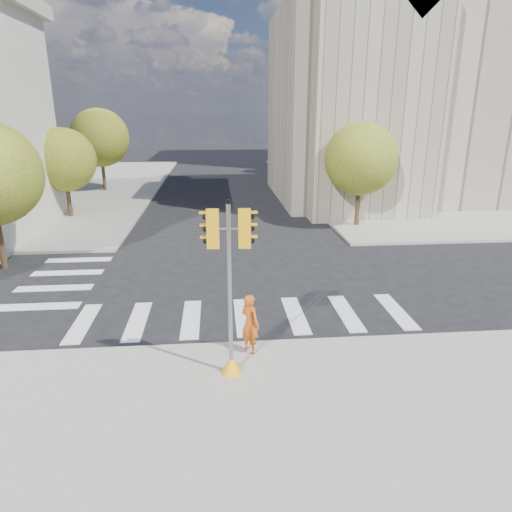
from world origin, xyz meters
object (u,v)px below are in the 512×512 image
Objects in this scene: lamp_near at (350,145)px; lamp_far at (308,134)px; traffic_signal at (230,304)px; photographer at (250,323)px.

lamp_near and lamp_far have the same top height.
traffic_signal is (-8.66, -33.67, -2.45)m from lamp_far.
lamp_near is 14.00m from lamp_far.
traffic_signal is 1.64m from photographer.
traffic_signal is 2.64× the size of photographer.
lamp_near reaches higher than photographer.
lamp_near is 1.74× the size of traffic_signal.
photographer is (-8.08, -18.60, -3.55)m from lamp_near.
lamp_far is 34.85m from traffic_signal.
lamp_far is at bearing -54.03° from photographer.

